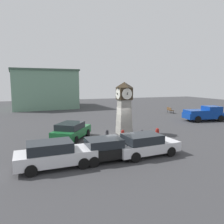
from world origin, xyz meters
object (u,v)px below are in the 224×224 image
Objects in this scene: car_near_tower at (107,149)px; car_by_building at (145,144)px; car_silver_hatch at (71,131)px; bollard_far_row at (141,136)px; pickup_truck at (205,114)px; car_navy_sedan at (54,154)px; bench at (170,110)px; bollard_near_tower at (107,136)px; bollard_mid_row at (123,136)px; bollard_end_row at (157,135)px; clock_tower at (124,108)px.

car_near_tower is 2.66m from car_by_building.
car_silver_hatch reaches higher than car_near_tower.
pickup_truck is at bearing 26.67° from bollard_far_row.
car_navy_sedan is 2.69× the size of bench.
car_by_building reaches higher than bench.
bollard_near_tower is 0.20× the size of pickup_truck.
bollard_mid_row is 0.96× the size of bollard_end_row.
bollard_end_row is 3.72m from car_by_building.
car_near_tower is at bearing 1.31° from car_navy_sedan.
clock_tower is 1.08× the size of car_navy_sedan.
car_by_building is (1.42, -3.56, 0.17)m from bollard_near_tower.
car_near_tower reaches higher than bollard_far_row.
bench is at bearing 89.01° from pickup_truck.
car_navy_sedan is 1.02× the size of car_by_building.
clock_tower reaches higher than bollard_near_tower.
car_navy_sedan is at bearing -162.18° from bollard_end_row.
car_navy_sedan is 25.71m from bench.
car_navy_sedan reaches higher than car_by_building.
car_navy_sedan is 5.84m from car_by_building.
bollard_near_tower reaches higher than bollard_far_row.
bollard_mid_row is at bearing -115.52° from clock_tower.
bollard_end_row is at bearing -67.13° from clock_tower.
clock_tower is at bearing 3.45° from car_silver_hatch.
bollard_end_row is 17.85m from bench.
bollard_far_row is 0.24× the size of car_by_building.
car_by_building is at bearing 0.68° from car_navy_sedan.
car_by_building reaches higher than bollard_end_row.
bollard_far_row is at bearing -153.33° from pickup_truck.
car_by_building is 2.65× the size of bench.
bollard_mid_row is 6.52m from car_navy_sedan.
bollard_far_row is 0.94× the size of bollard_end_row.
pickup_truck is at bearing 33.56° from car_by_building.
clock_tower is 4.49× the size of bollard_mid_row.
clock_tower is 4.09m from bollard_near_tower.
car_by_building is 0.98× the size of car_silver_hatch.
bollard_end_row is 12.71m from pickup_truck.
car_near_tower is 23.33m from bench.
car_silver_hatch is (-5.09, 2.97, 0.22)m from bollard_far_row.
clock_tower reaches higher than car_near_tower.
car_near_tower is 5.91m from car_silver_hatch.
car_near_tower is at bearing -153.34° from bollard_end_row.
bollard_end_row is at bearing -7.28° from bollard_far_row.
clock_tower is 1.10× the size of car_by_building.
car_silver_hatch is at bearing 154.01° from bollard_end_row.
clock_tower is 12.88m from pickup_truck.
car_by_building reaches higher than bollard_near_tower.
car_near_tower reaches higher than bollard_mid_row.
bench is at bearing 51.46° from bollard_end_row.
car_near_tower is 0.70× the size of pickup_truck.
bollard_near_tower is at bearing 70.85° from car_near_tower.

